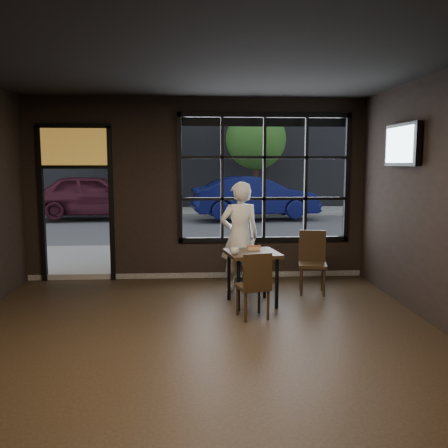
{
  "coord_description": "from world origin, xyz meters",
  "views": [
    {
      "loc": [
        -0.05,
        -4.9,
        2.06
      ],
      "look_at": [
        0.4,
        2.2,
        1.15
      ],
      "focal_mm": 38.0,
      "sensor_mm": 36.0,
      "label": 1
    }
  ],
  "objects": [
    {
      "name": "maroon_car",
      "position": [
        -3.67,
        12.66,
        0.89
      ],
      "size": [
        4.73,
        2.09,
        1.58
      ],
      "primitive_type": "imported",
      "rotation": [
        0.0,
        0.0,
        1.62
      ],
      "color": "#451521",
      "rests_on": "street_asphalt"
    },
    {
      "name": "tree_right",
      "position": [
        2.57,
        15.24,
        3.06
      ],
      "size": [
        2.54,
        2.54,
        4.34
      ],
      "color": "#332114",
      "rests_on": "street_asphalt"
    },
    {
      "name": "tv",
      "position": [
        2.93,
        1.79,
        2.33
      ],
      "size": [
        0.12,
        1.03,
        0.6
      ],
      "primitive_type": "cube",
      "color": "black",
      "rests_on": "wall_right"
    },
    {
      "name": "cafe_table",
      "position": [
        0.79,
        1.85,
        0.39
      ],
      "size": [
        0.83,
        0.83,
        0.79
      ],
      "primitive_type": "cube",
      "rotation": [
        0.0,
        0.0,
        0.16
      ],
      "color": "black",
      "rests_on": "floor"
    },
    {
      "name": "tree_left",
      "position": [
        -2.42,
        15.45,
        3.18
      ],
      "size": [
        2.64,
        2.64,
        4.51
      ],
      "color": "#332114",
      "rests_on": "street_asphalt"
    },
    {
      "name": "hotdog",
      "position": [
        0.84,
        2.0,
        0.81
      ],
      "size": [
        0.2,
        0.08,
        0.06
      ],
      "primitive_type": null,
      "rotation": [
        0.0,
        0.0,
        0.02
      ],
      "color": "tan",
      "rests_on": "cafe_table"
    },
    {
      "name": "stained_transom",
      "position": [
        -2.1,
        3.5,
        2.35
      ],
      "size": [
        1.2,
        0.06,
        0.7
      ],
      "primitive_type": "cube",
      "color": "orange",
      "rests_on": "ground"
    },
    {
      "name": "ceiling",
      "position": [
        0.0,
        0.0,
        3.21
      ],
      "size": [
        6.0,
        7.0,
        0.02
      ],
      "primitive_type": "cube",
      "color": "black",
      "rests_on": "ground"
    },
    {
      "name": "window_frame",
      "position": [
        1.2,
        3.5,
        1.8
      ],
      "size": [
        3.06,
        0.12,
        2.28
      ],
      "primitive_type": "cube",
      "color": "black",
      "rests_on": "ground"
    },
    {
      "name": "floor",
      "position": [
        0.0,
        0.0,
        -0.01
      ],
      "size": [
        6.0,
        7.0,
        0.02
      ],
      "primitive_type": "cube",
      "color": "black",
      "rests_on": "ground"
    },
    {
      "name": "building_across",
      "position": [
        0.0,
        23.0,
        7.5
      ],
      "size": [
        28.0,
        12.0,
        15.0
      ],
      "primitive_type": "cube",
      "color": "#5B5956",
      "rests_on": "ground"
    },
    {
      "name": "cup",
      "position": [
        0.52,
        1.67,
        0.83
      ],
      "size": [
        0.16,
        0.16,
        0.1
      ],
      "primitive_type": "imported",
      "rotation": [
        0.0,
        0.0,
        0.46
      ],
      "color": "silver",
      "rests_on": "cafe_table"
    },
    {
      "name": "man",
      "position": [
        0.68,
        2.6,
        0.89
      ],
      "size": [
        0.71,
        0.54,
        1.78
      ],
      "primitive_type": "imported",
      "rotation": [
        0.0,
        0.0,
        3.32
      ],
      "color": "silver",
      "rests_on": "floor"
    },
    {
      "name": "chair_near",
      "position": [
        0.72,
        1.24,
        0.45
      ],
      "size": [
        0.48,
        0.48,
        0.91
      ],
      "primitive_type": "cube",
      "rotation": [
        0.0,
        0.0,
        3.39
      ],
      "color": "black",
      "rests_on": "floor"
    },
    {
      "name": "navy_car",
      "position": [
        2.16,
        12.16,
        0.85
      ],
      "size": [
        4.7,
        2.13,
        1.5
      ],
      "primitive_type": "imported",
      "rotation": [
        0.0,
        0.0,
        1.69
      ],
      "color": "#0A0F42",
      "rests_on": "street_asphalt"
    },
    {
      "name": "street_asphalt",
      "position": [
        0.0,
        24.0,
        -0.02
      ],
      "size": [
        60.0,
        41.0,
        0.04
      ],
      "primitive_type": "cube",
      "color": "#545456",
      "rests_on": "ground"
    },
    {
      "name": "chair_window",
      "position": [
        1.82,
        2.38,
        0.49
      ],
      "size": [
        0.5,
        0.5,
        0.99
      ],
      "primitive_type": "cube",
      "rotation": [
        0.0,
        0.0,
        -0.19
      ],
      "color": "black",
      "rests_on": "floor"
    }
  ]
}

